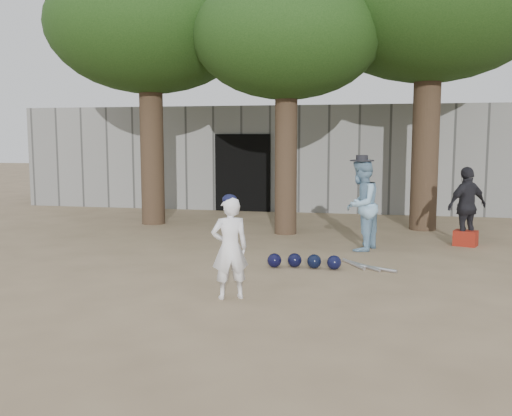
% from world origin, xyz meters
% --- Properties ---
extents(ground, '(70.00, 70.00, 0.00)m').
position_xyz_m(ground, '(0.00, 0.00, 0.00)').
color(ground, '#937C5E').
rests_on(ground, ground).
extents(boy_player, '(0.58, 0.50, 1.34)m').
position_xyz_m(boy_player, '(0.67, -1.00, 0.67)').
color(boy_player, white).
rests_on(boy_player, ground).
extents(spectator_blue, '(0.88, 0.99, 1.71)m').
position_xyz_m(spectator_blue, '(2.26, 2.62, 0.85)').
color(spectator_blue, '#8AB6D6').
rests_on(spectator_blue, ground).
extents(spectator_dark, '(0.95, 0.83, 1.54)m').
position_xyz_m(spectator_dark, '(4.26, 3.53, 0.77)').
color(spectator_dark, black).
rests_on(spectator_dark, ground).
extents(red_bag, '(0.51, 0.45, 0.30)m').
position_xyz_m(red_bag, '(4.26, 3.49, 0.15)').
color(red_bag, maroon).
rests_on(red_bag, ground).
extents(back_building, '(16.00, 5.24, 3.00)m').
position_xyz_m(back_building, '(-0.00, 10.33, 1.50)').
color(back_building, gray).
rests_on(back_building, ground).
extents(helmet_row, '(1.19, 0.31, 0.23)m').
position_xyz_m(helmet_row, '(1.41, 0.93, 0.12)').
color(helmet_row, black).
rests_on(helmet_row, ground).
extents(bat_pile, '(0.90, 0.76, 0.06)m').
position_xyz_m(bat_pile, '(2.36, 1.15, 0.03)').
color(bat_pile, silver).
rests_on(bat_pile, ground).
extents(tree_row, '(11.40, 5.80, 6.69)m').
position_xyz_m(tree_row, '(0.74, 5.02, 4.69)').
color(tree_row, brown).
rests_on(tree_row, ground).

